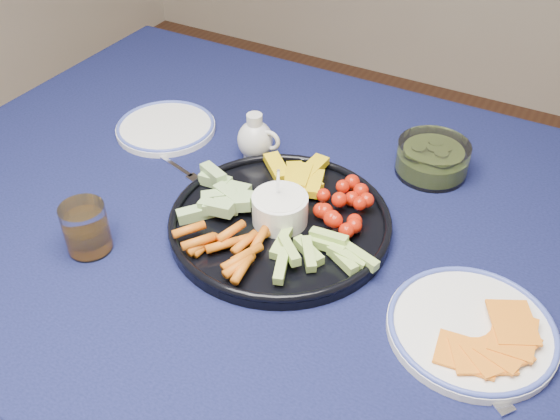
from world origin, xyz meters
The scene contains 9 objects.
dining_table centered at (0.00, 0.00, 0.66)m, with size 1.67×1.07×0.75m.
crudite_platter centered at (-0.09, -0.04, 0.77)m, with size 0.38×0.38×0.12m.
creamer_pitcher centered at (-0.23, 0.13, 0.79)m, with size 0.09×0.07×0.10m.
pickle_bowl centered at (0.08, 0.25, 0.77)m, with size 0.14×0.14×0.06m.
cheese_plate centered at (0.26, -0.10, 0.76)m, with size 0.24×0.24×0.03m.
juice_tumbler centered at (-0.33, -0.23, 0.78)m, with size 0.07×0.07×0.09m.
fork_left centered at (-0.34, 0.02, 0.75)m, with size 0.15×0.05×0.00m.
fork_right centered at (0.28, -0.17, 0.75)m, with size 0.15×0.12×0.00m.
side_plate_extra centered at (-0.45, 0.12, 0.75)m, with size 0.21×0.21×0.02m.
Camera 1 is at (0.31, -0.74, 1.45)m, focal length 40.00 mm.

